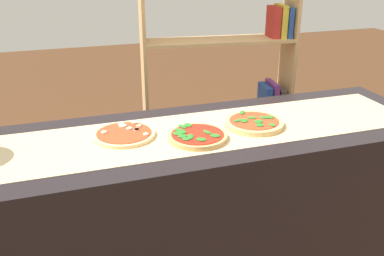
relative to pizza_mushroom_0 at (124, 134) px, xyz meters
name	(u,v)px	position (x,y,z in m)	size (l,w,h in m)	color
counter	(192,224)	(0.27, -0.04, -0.46)	(2.10, 0.62, 0.89)	black
parchment_paper	(192,132)	(0.27, -0.04, -0.01)	(1.92, 0.41, 0.00)	tan
pizza_mushroom_0	(124,134)	(0.00, 0.00, 0.00)	(0.24, 0.24, 0.02)	#E5C17F
pizza_spinach_1	(197,136)	(0.27, -0.11, 0.00)	(0.23, 0.23, 0.03)	tan
pizza_spinach_2	(254,123)	(0.54, -0.06, 0.00)	(0.25, 0.25, 0.03)	#DBB26B
bookshelf	(234,98)	(0.85, 0.86, -0.22)	(0.96, 0.35, 1.59)	tan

